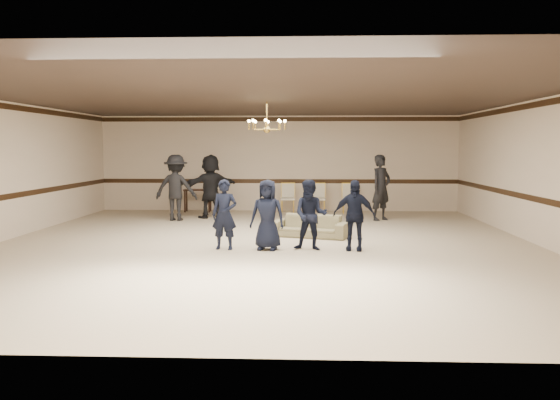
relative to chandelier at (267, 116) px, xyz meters
The scene contains 16 objects.
room 1.62m from the chandelier, 90.00° to the right, with size 12.01×14.01×3.21m.
chair_rail 6.27m from the chandelier, 90.00° to the left, with size 12.00×0.02×0.14m, color black.
crown_molding 5.99m from the chandelier, 90.00° to the left, with size 12.00×0.02×0.14m, color black.
chandelier is the anchor object (origin of this frame).
boy_a 2.81m from the chandelier, 115.55° to the right, with size 0.54×0.35×1.47m, color black.
boy_b 2.70m from the chandelier, 85.99° to the right, with size 0.72×0.47×1.47m, color black.
boy_c 2.88m from the chandelier, 58.28° to the right, with size 0.72×0.56×1.47m, color black.
boy_d 3.31m from the chandelier, 40.62° to the right, with size 0.86×0.36×1.47m, color black.
settee 2.81m from the chandelier, ahead, with size 1.81×0.71×0.53m, color #807A55.
adult_left 4.68m from the chandelier, 132.27° to the left, with size 1.25×0.72×1.93m, color black.
adult_mid 4.74m from the chandelier, 117.08° to the left, with size 1.79×0.57×1.93m, color black.
adult_right 5.04m from the chandelier, 47.95° to the left, with size 0.70×0.46×1.93m, color black.
banquet_chair_left 5.80m from the chandelier, 86.38° to the left, with size 0.46×0.46×0.96m, color beige, non-canonical shape.
banquet_chair_mid 5.94m from the chandelier, 75.80° to the left, with size 0.46×0.46×0.96m, color beige, non-canonical shape.
banquet_chair_right 6.24m from the chandelier, 66.11° to the left, with size 0.46×0.46×0.96m, color beige, non-canonical shape.
console_table 6.58m from the chandelier, 115.99° to the left, with size 0.91×0.38×0.76m, color black.
Camera 1 is at (0.91, -12.74, 2.13)m, focal length 37.56 mm.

